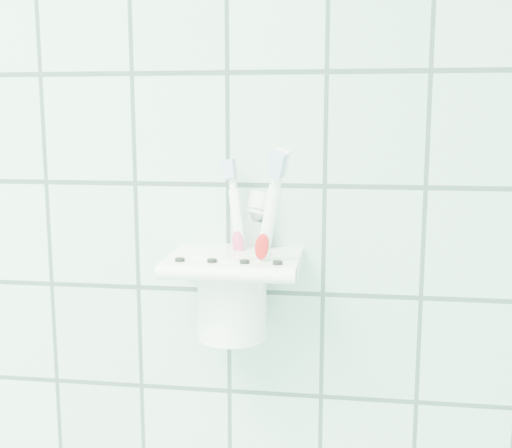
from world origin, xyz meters
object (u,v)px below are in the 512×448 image
at_px(cup, 232,291).
at_px(toothbrush_orange, 248,233).
at_px(toothbrush_blue, 233,238).
at_px(holder_bracket, 235,263).
at_px(toothpaste_tube, 233,249).
at_px(toothbrush_pink, 249,246).

height_order(cup, toothbrush_orange, toothbrush_orange).
relative_size(toothbrush_blue, toothbrush_orange, 0.92).
distance_m(holder_bracket, cup, 0.03).
relative_size(cup, toothbrush_blue, 0.49).
distance_m(holder_bracket, toothbrush_blue, 0.03).
xyz_separation_m(holder_bracket, cup, (-0.00, 0.00, -0.03)).
bearing_deg(holder_bracket, cup, 131.14).
relative_size(holder_bracket, cup, 1.45).
distance_m(toothbrush_blue, toothpaste_tube, 0.01).
distance_m(cup, toothpaste_tube, 0.05).
distance_m(holder_bracket, toothbrush_orange, 0.04).
height_order(holder_bracket, toothbrush_pink, toothbrush_pink).
xyz_separation_m(toothbrush_pink, toothbrush_orange, (-0.00, 0.01, 0.01)).
bearing_deg(cup, toothbrush_blue, 92.29).
distance_m(toothbrush_blue, toothbrush_orange, 0.02).
bearing_deg(toothbrush_blue, toothpaste_tube, -156.77).
bearing_deg(toothpaste_tube, holder_bracket, -83.49).
height_order(holder_bracket, toothbrush_orange, toothbrush_orange).
xyz_separation_m(toothbrush_orange, toothpaste_tube, (-0.02, 0.01, -0.02)).
height_order(toothbrush_pink, toothbrush_orange, toothbrush_orange).
height_order(toothbrush_blue, toothbrush_orange, toothbrush_orange).
height_order(holder_bracket, cup, same).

